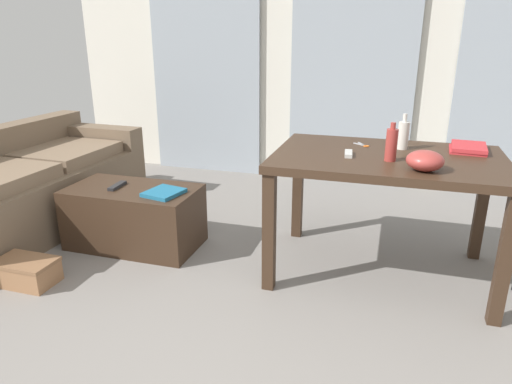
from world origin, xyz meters
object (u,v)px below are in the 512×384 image
Objects in this scene: bottle_far at (403,135)px; tv_remote_primary at (117,186)px; couch at (27,187)px; coffee_table at (135,217)px; tv_remote_on_table at (348,154)px; scissors at (363,145)px; bottle_near at (391,144)px; bowl at (425,161)px; shoebox at (26,272)px; craft_table at (387,171)px; book_stack at (468,148)px; magazine at (164,193)px.

bottle_far reaches higher than tv_remote_primary.
couch is 2.14× the size of coffee_table.
couch reaches higher than tv_remote_primary.
scissors is (0.06, 0.29, -0.01)m from tv_remote_on_table.
coffee_table is 1.86m from bottle_near.
bottle_far reaches higher than tv_remote_on_table.
bowl reaches higher than shoebox.
craft_table is at bearing -52.13° from scissors.
book_stack is (2.19, 0.35, 0.59)m from coffee_table.
craft_table is 0.28m from bottle_far.
book_stack reaches higher than craft_table.
shoebox is (-2.16, -0.98, -0.80)m from bottle_far.
scissors is at bearing 71.57° from tv_remote_on_table.
book_stack is at bearing 39.69° from bottle_near.
bottle_near reaches higher than bowl.
bowl is 0.66× the size of book_stack.
tv_remote_primary is at bearing -171.13° from book_stack.
scissors is 1.73m from tv_remote_primary.
bowl is at bearing -55.54° from craft_table.
coffee_table is 3.09× the size of book_stack.
bowl is 1.69m from magazine.
tv_remote_on_table is (2.51, -0.07, 0.48)m from couch.
bowl reaches higher than magazine.
bottle_near reaches higher than tv_remote_on_table.
book_stack is at bearing 22.20° from shoebox.
tv_remote_on_table is (1.49, 0.02, 0.58)m from coffee_table.
tv_remote_primary is (-0.11, -0.01, 0.23)m from coffee_table.
magazine is (0.39, -0.04, 0.00)m from tv_remote_primary.
shoebox is at bearing -152.38° from scissors.
couch is 2.76m from craft_table.
bottle_far reaches higher than book_stack.
magazine is (-1.91, -0.40, -0.35)m from book_stack.
book_stack is (0.46, 0.38, -0.08)m from bottle_near.
coffee_table is 4.18× the size of bottle_near.
bottle_near is 1.90m from tv_remote_primary.
shoebox is at bearing -50.01° from couch.
bottle_near reaches higher than tv_remote_primary.
bottle_near is 0.99× the size of bottle_far.
bottle_far is (0.06, 0.32, -0.01)m from bottle_near.
couch reaches higher than magazine.
magazine is at bearing -9.01° from tv_remote_primary.
bottle_near reaches higher than magazine.
bowl reaches higher than scissors.
couch is at bearing 177.47° from bottle_near.
tv_remote_primary reaches higher than coffee_table.
bottle_near is at bearing 12.55° from magazine.
tv_remote_primary is 0.39m from magazine.
bowl is 0.81× the size of magazine.
tv_remote_on_table is 0.30m from scissors.
shoebox is at bearing -164.90° from tv_remote_on_table.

